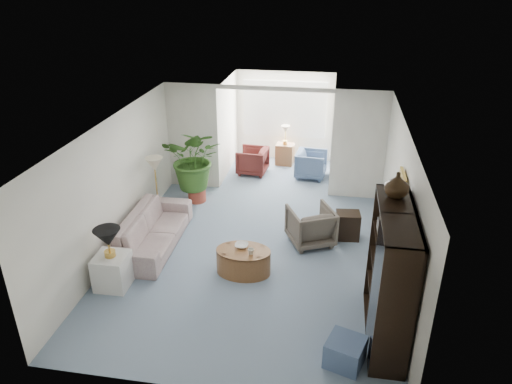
% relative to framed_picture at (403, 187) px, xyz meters
% --- Properties ---
extents(floor, '(6.00, 6.00, 0.00)m').
position_rel_framed_picture_xyz_m(floor, '(-2.46, 0.10, -1.70)').
color(floor, gray).
rests_on(floor, ground).
extents(sunroom_floor, '(2.60, 2.60, 0.00)m').
position_rel_framed_picture_xyz_m(sunroom_floor, '(-2.46, 4.20, -1.70)').
color(sunroom_floor, gray).
rests_on(sunroom_floor, ground).
extents(back_pier_left, '(1.20, 0.12, 2.50)m').
position_rel_framed_picture_xyz_m(back_pier_left, '(-4.36, 3.10, -0.45)').
color(back_pier_left, white).
rests_on(back_pier_left, ground).
extents(back_pier_right, '(1.20, 0.12, 2.50)m').
position_rel_framed_picture_xyz_m(back_pier_right, '(-0.56, 3.10, -0.45)').
color(back_pier_right, white).
rests_on(back_pier_right, ground).
extents(back_header, '(2.60, 0.12, 0.10)m').
position_rel_framed_picture_xyz_m(back_header, '(-2.46, 3.10, 0.75)').
color(back_header, white).
rests_on(back_header, back_pier_left).
extents(window_pane, '(2.20, 0.02, 1.50)m').
position_rel_framed_picture_xyz_m(window_pane, '(-2.46, 5.28, -0.30)').
color(window_pane, white).
extents(window_blinds, '(2.20, 0.02, 1.50)m').
position_rel_framed_picture_xyz_m(window_blinds, '(-2.46, 5.25, -0.30)').
color(window_blinds, white).
extents(framed_picture, '(0.04, 0.50, 0.40)m').
position_rel_framed_picture_xyz_m(framed_picture, '(0.00, 0.00, 0.00)').
color(framed_picture, '#B1A98E').
extents(sofa, '(0.92, 2.29, 0.66)m').
position_rel_framed_picture_xyz_m(sofa, '(-4.38, 0.33, -1.37)').
color(sofa, beige).
rests_on(sofa, ground).
extents(end_table, '(0.54, 0.54, 0.58)m').
position_rel_framed_picture_xyz_m(end_table, '(-4.58, -1.02, -1.41)').
color(end_table, white).
rests_on(end_table, ground).
extents(table_lamp, '(0.44, 0.44, 0.30)m').
position_rel_framed_picture_xyz_m(table_lamp, '(-4.58, -1.02, -0.77)').
color(table_lamp, black).
rests_on(table_lamp, end_table).
extents(floor_lamp, '(0.36, 0.36, 0.28)m').
position_rel_framed_picture_xyz_m(floor_lamp, '(-4.64, 1.33, -0.45)').
color(floor_lamp, beige).
rests_on(floor_lamp, ground).
extents(coffee_table, '(0.96, 0.96, 0.45)m').
position_rel_framed_picture_xyz_m(coffee_table, '(-2.52, -0.28, -1.47)').
color(coffee_table, brown).
rests_on(coffee_table, ground).
extents(coffee_bowl, '(0.23, 0.23, 0.06)m').
position_rel_framed_picture_xyz_m(coffee_bowl, '(-2.57, -0.18, -1.22)').
color(coffee_bowl, white).
rests_on(coffee_bowl, coffee_table).
extents(coffee_cup, '(0.11, 0.11, 0.10)m').
position_rel_framed_picture_xyz_m(coffee_cup, '(-2.37, -0.38, -1.20)').
color(coffee_cup, beige).
rests_on(coffee_cup, coffee_table).
extents(wingback_chair, '(1.06, 1.07, 0.74)m').
position_rel_framed_picture_xyz_m(wingback_chair, '(-1.44, 0.92, -1.33)').
color(wingback_chair, '#625A4D').
rests_on(wingback_chair, ground).
extents(side_table_dark, '(0.49, 0.41, 0.55)m').
position_rel_framed_picture_xyz_m(side_table_dark, '(-0.74, 1.22, -1.43)').
color(side_table_dark, black).
rests_on(side_table_dark, ground).
extents(entertainment_cabinet, '(0.48, 1.78, 1.98)m').
position_rel_framed_picture_xyz_m(entertainment_cabinet, '(-0.23, -1.45, -0.71)').
color(entertainment_cabinet, black).
rests_on(entertainment_cabinet, ground).
extents(cabinet_urn, '(0.34, 0.34, 0.35)m').
position_rel_framed_picture_xyz_m(cabinet_urn, '(-0.23, -0.95, 0.46)').
color(cabinet_urn, '#312010').
rests_on(cabinet_urn, entertainment_cabinet).
extents(ottoman, '(0.60, 0.60, 0.38)m').
position_rel_framed_picture_xyz_m(ottoman, '(-0.77, -2.13, -1.51)').
color(ottoman, slate).
rests_on(ottoman, ground).
extents(plant_pot, '(0.40, 0.40, 0.32)m').
position_rel_framed_picture_xyz_m(plant_pot, '(-4.09, 2.31, -1.54)').
color(plant_pot, '#A74130').
rests_on(plant_pot, ground).
extents(house_plant, '(1.29, 1.12, 1.43)m').
position_rel_framed_picture_xyz_m(house_plant, '(-4.09, 2.31, -0.66)').
color(house_plant, '#346121').
rests_on(house_plant, plant_pot).
extents(sunroom_chair_blue, '(0.81, 0.79, 0.68)m').
position_rel_framed_picture_xyz_m(sunroom_chair_blue, '(-1.63, 4.11, -1.36)').
color(sunroom_chair_blue, slate).
rests_on(sunroom_chair_blue, ground).
extents(sunroom_chair_maroon, '(0.80, 0.78, 0.67)m').
position_rel_framed_picture_xyz_m(sunroom_chair_maroon, '(-3.13, 4.11, -1.36)').
color(sunroom_chair_maroon, maroon).
rests_on(sunroom_chair_maroon, ground).
extents(sunroom_table, '(0.49, 0.40, 0.57)m').
position_rel_framed_picture_xyz_m(sunroom_table, '(-2.38, 4.86, -1.42)').
color(sunroom_table, brown).
rests_on(sunroom_table, ground).
extents(shelf_clutter, '(0.30, 1.10, 1.06)m').
position_rel_framed_picture_xyz_m(shelf_clutter, '(-0.28, -1.40, -0.46)').
color(shelf_clutter, '#2D2723').
rests_on(shelf_clutter, entertainment_cabinet).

